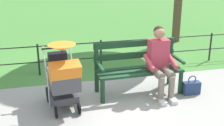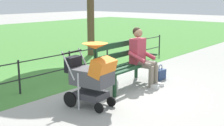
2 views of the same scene
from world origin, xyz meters
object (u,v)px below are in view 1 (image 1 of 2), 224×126
stroller (63,76)px  park_bench (137,65)px  person_on_bench (160,60)px  handbag (191,88)px

stroller → park_bench: bearing=-165.2°
person_on_bench → stroller: bearing=4.8°
person_on_bench → handbag: person_on_bench is taller
park_bench → stroller: (1.41, 0.37, 0.07)m
handbag → person_on_bench: bearing=-13.8°
park_bench → person_on_bench: (-0.36, 0.22, 0.15)m
stroller → handbag: bearing=-179.9°
park_bench → person_on_bench: person_on_bench is taller
park_bench → handbag: (-0.95, 0.37, -0.40)m
person_on_bench → stroller: (1.77, 0.15, -0.08)m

